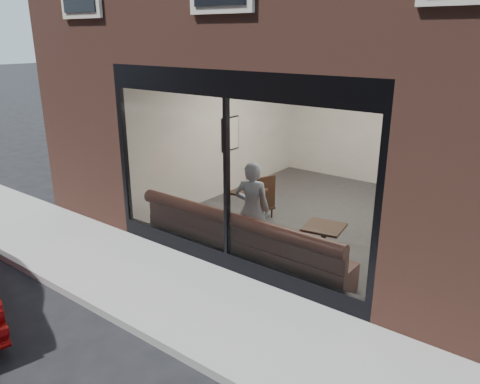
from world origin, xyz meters
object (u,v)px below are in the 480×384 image
Objects in this scene: banquette at (242,248)px; cafe_table_right at (324,227)px; cafe_chair_left at (260,207)px; cafe_table_left at (248,191)px; person at (252,209)px.

cafe_table_right is at bearing 23.97° from banquette.
cafe_table_left is at bearing 121.94° from cafe_chair_left.
banquette is 6.60× the size of cafe_table_right.
cafe_table_right is (1.24, 0.55, 0.52)m from banquette.
cafe_table_left is 0.74m from cafe_chair_left.
cafe_table_left is at bearing 160.76° from cafe_table_right.
cafe_chair_left is at bearing 99.87° from cafe_table_left.
cafe_table_right is 2.53m from cafe_chair_left.
banquette is 2.02m from cafe_chair_left.
cafe_table_left is 0.98× the size of cafe_table_right.
banquette is 1.59m from cafe_table_left.
cafe_chair_left is at bearing -80.99° from person.
cafe_table_left is (-0.81, 1.26, 0.52)m from banquette.
cafe_chair_left is at bearing 116.66° from banquette.
cafe_table_left is at bearing -72.12° from person.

